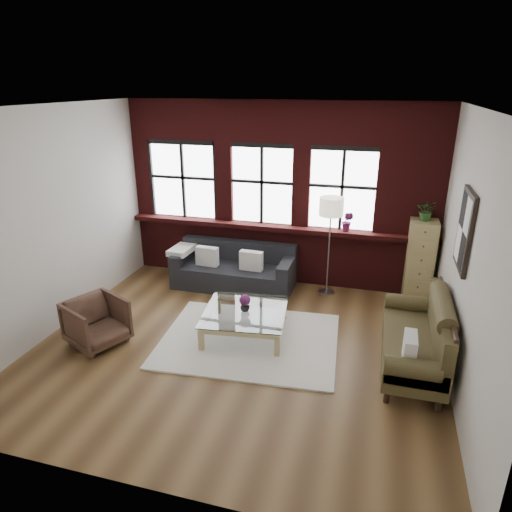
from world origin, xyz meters
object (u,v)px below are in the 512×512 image
(dark_sofa, at_px, (234,267))
(coffee_table, at_px, (245,323))
(floor_lamp, at_px, (329,243))
(drawer_chest, at_px, (420,262))
(vintage_settee, at_px, (414,333))
(vase, at_px, (245,307))
(armchair, at_px, (97,322))

(dark_sofa, distance_m, coffee_table, 1.70)
(coffee_table, xyz_separation_m, floor_lamp, (0.97, 1.74, 0.74))
(drawer_chest, bearing_deg, vintage_settee, -94.42)
(vintage_settee, relative_size, vase, 12.90)
(armchair, distance_m, drawer_chest, 5.11)
(vintage_settee, xyz_separation_m, armchair, (-4.22, -0.58, -0.17))
(vintage_settee, distance_m, coffee_table, 2.33)
(vase, bearing_deg, vintage_settee, -5.31)
(vintage_settee, bearing_deg, drawer_chest, 85.58)
(armchair, height_order, vase, armchair)
(dark_sofa, relative_size, armchair, 2.92)
(armchair, bearing_deg, dark_sofa, -3.29)
(floor_lamp, bearing_deg, coffee_table, -119.16)
(coffee_table, distance_m, drawer_chest, 3.10)
(armchair, xyz_separation_m, vase, (1.93, 0.79, 0.12))
(armchair, relative_size, vase, 5.04)
(vintage_settee, height_order, floor_lamp, floor_lamp)
(dark_sofa, bearing_deg, coffee_table, -66.36)
(vintage_settee, height_order, armchair, vintage_settee)
(dark_sofa, xyz_separation_m, floor_lamp, (1.65, 0.19, 0.54))
(vase, height_order, floor_lamp, floor_lamp)
(vintage_settee, distance_m, drawer_chest, 2.05)
(dark_sofa, distance_m, vintage_settee, 3.46)
(drawer_chest, bearing_deg, dark_sofa, -174.96)
(coffee_table, xyz_separation_m, drawer_chest, (2.45, 1.82, 0.52))
(dark_sofa, bearing_deg, floor_lamp, 6.57)
(vintage_settee, relative_size, armchair, 2.56)
(dark_sofa, distance_m, vase, 1.69)
(drawer_chest, distance_m, floor_lamp, 1.50)
(coffee_table, bearing_deg, drawer_chest, 36.61)
(drawer_chest, xyz_separation_m, floor_lamp, (-1.49, -0.09, 0.23))
(dark_sofa, xyz_separation_m, coffee_table, (0.68, -1.55, -0.20))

